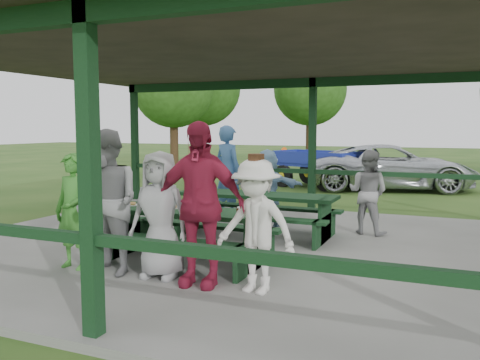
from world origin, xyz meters
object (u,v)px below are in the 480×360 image
at_px(picnic_table_near, 187,229).
at_px(farm_trailer, 317,168).
at_px(contestant_green, 73,211).
at_px(pickup_truck, 391,167).
at_px(picnic_table_far, 256,209).
at_px(contestant_white_fedora, 256,226).
at_px(spectator_blue, 228,172).
at_px(contestant_grey_left, 108,202).
at_px(spectator_grey, 368,192).
at_px(contestant_red, 199,204).
at_px(contestant_grey_mid, 160,215).
at_px(spectator_lblue, 267,188).

xyz_separation_m(picnic_table_near, farm_trailer, (-0.78, 10.28, 0.07)).
xyz_separation_m(contestant_green, pickup_truck, (2.82, 11.46, -0.16)).
height_order(picnic_table_far, pickup_truck, pickup_truck).
distance_m(contestant_white_fedora, spectator_blue, 4.94).
xyz_separation_m(contestant_grey_left, spectator_grey, (2.68, 3.88, -0.19)).
bearing_deg(contestant_red, contestant_grey_mid, 167.71).
relative_size(contestant_red, farm_trailer, 0.54).
relative_size(contestant_grey_left, pickup_truck, 0.36).
xyz_separation_m(picnic_table_far, spectator_lblue, (-0.13, 0.92, 0.26)).
bearing_deg(contestant_grey_left, picnic_table_far, 90.38).
relative_size(contestant_red, pickup_truck, 0.38).
distance_m(contestant_grey_mid, spectator_lblue, 3.73).
bearing_deg(contestant_red, spectator_lblue, 93.35).
distance_m(contestant_grey_left, contestant_grey_mid, 0.72).
relative_size(contestant_green, spectator_lblue, 1.05).
xyz_separation_m(picnic_table_near, picnic_table_far, (0.28, 2.00, 0.01)).
bearing_deg(spectator_lblue, spectator_grey, 160.22).
bearing_deg(contestant_grey_left, spectator_blue, 111.41).
relative_size(contestant_white_fedora, farm_trailer, 0.43).
relative_size(picnic_table_near, pickup_truck, 0.47).
bearing_deg(picnic_table_near, pickup_truck, 81.47).
distance_m(picnic_table_far, spectator_blue, 1.97).
distance_m(picnic_table_near, pickup_truck, 10.68).
distance_m(spectator_lblue, pickup_truck, 7.77).
relative_size(spectator_blue, spectator_grey, 1.29).
xyz_separation_m(spectator_lblue, spectator_grey, (1.91, 0.01, 0.01)).
bearing_deg(contestant_grey_mid, contestant_green, -179.83).
distance_m(contestant_white_fedora, farm_trailer, 11.37).
relative_size(picnic_table_near, contestant_grey_mid, 1.53).
xyz_separation_m(contestant_grey_left, contestant_red, (1.29, 0.06, 0.05)).
bearing_deg(spectator_blue, contestant_green, 110.41).
relative_size(contestant_green, contestant_white_fedora, 0.97).
height_order(picnic_table_far, spectator_grey, spectator_grey).
bearing_deg(contestant_white_fedora, spectator_grey, 88.26).
distance_m(contestant_grey_mid, farm_trailer, 11.12).
height_order(contestant_grey_left, contestant_red, contestant_red).
relative_size(contestant_red, spectator_blue, 1.02).
bearing_deg(spectator_grey, farm_trailer, -55.23).
bearing_deg(pickup_truck, contestant_grey_mid, 157.45).
height_order(contestant_grey_left, spectator_lblue, contestant_grey_left).
distance_m(spectator_blue, spectator_grey, 3.05).
relative_size(picnic_table_far, contestant_grey_mid, 1.75).
distance_m(contestant_white_fedora, spectator_lblue, 4.00).
distance_m(picnic_table_far, spectator_lblue, 0.97).
relative_size(picnic_table_near, contestant_grey_left, 1.30).
distance_m(contestant_green, farm_trailer, 11.19).
bearing_deg(contestant_green, contestant_grey_mid, 6.08).
distance_m(spectator_blue, farm_trailer, 6.82).
relative_size(spectator_grey, pickup_truck, 0.29).
distance_m(contestant_green, contestant_grey_left, 0.63).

